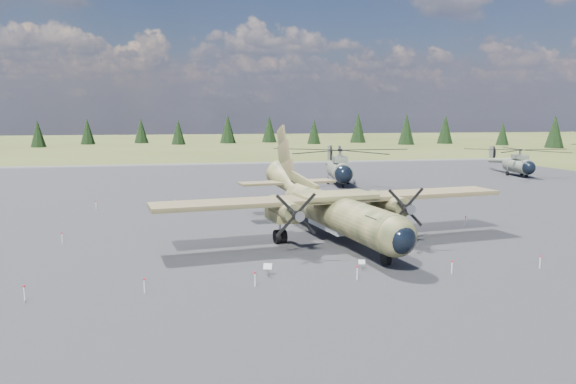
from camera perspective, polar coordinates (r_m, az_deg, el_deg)
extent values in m
plane|color=#5A642C|center=(45.43, -0.93, -4.30)|extent=(500.00, 500.00, 0.00)
cube|color=#57575C|center=(55.10, -2.92, -2.17)|extent=(120.00, 120.00, 0.04)
cylinder|color=#363E21|center=(42.44, 5.09, -2.17)|extent=(4.82, 17.35, 2.67)
sphere|color=#363E21|center=(34.95, 10.90, -4.44)|extent=(2.92, 2.92, 2.61)
sphere|color=black|center=(34.52, 11.33, -4.68)|extent=(2.15, 2.15, 1.92)
cube|color=black|center=(36.11, 9.72, -2.86)|extent=(2.08, 1.75, 0.52)
cone|color=#363E21|center=(52.63, 0.07, 0.89)|extent=(3.42, 6.83, 4.01)
cube|color=gray|center=(43.49, 4.56, -3.39)|extent=(2.52, 5.90, 0.48)
cube|color=#2D341B|center=(42.69, 4.85, -0.63)|extent=(27.81, 6.71, 0.33)
cube|color=#363E21|center=(42.66, 4.85, -0.35)|extent=(6.10, 4.13, 0.33)
cylinder|color=#363E21|center=(40.96, -0.48, -1.70)|extent=(2.04, 5.09, 1.43)
cube|color=#363E21|center=(41.78, -0.82, -2.37)|extent=(1.83, 3.39, 0.76)
cone|color=gray|center=(38.08, 1.02, -2.42)|extent=(0.83, 0.94, 0.72)
cylinder|color=black|center=(42.09, -0.81, -4.54)|extent=(0.96, 1.15, 1.05)
cylinder|color=#363E21|center=(44.43, 10.05, -1.07)|extent=(2.04, 5.09, 1.43)
cube|color=#363E21|center=(45.18, 9.56, -1.71)|extent=(1.83, 3.39, 0.76)
cone|color=gray|center=(41.79, 12.12, -1.68)|extent=(0.83, 0.94, 0.72)
cylinder|color=black|center=(45.47, 9.51, -3.72)|extent=(0.96, 1.15, 1.05)
cube|color=#363E21|center=(49.18, 1.46, 1.07)|extent=(1.18, 7.17, 1.60)
cube|color=#2D341B|center=(53.07, -0.10, 0.99)|extent=(9.34, 3.24, 0.21)
cylinder|color=gray|center=(36.13, 9.95, -5.60)|extent=(0.15, 0.15, 0.86)
cylinder|color=black|center=(36.30, 9.92, -6.66)|extent=(0.44, 0.93, 0.89)
cylinder|color=slate|center=(77.34, 5.24, 2.12)|extent=(3.73, 7.84, 2.61)
sphere|color=black|center=(73.64, 5.66, 1.79)|extent=(2.74, 2.74, 2.40)
sphere|color=slate|center=(81.04, 4.85, 2.38)|extent=(2.74, 2.74, 2.40)
cube|color=slate|center=(76.78, 5.30, 3.33)|extent=(2.27, 3.58, 0.78)
cylinder|color=gray|center=(76.72, 5.31, 3.92)|extent=(0.43, 0.43, 1.05)
cylinder|color=slate|center=(84.88, 4.49, 2.88)|extent=(2.23, 8.95, 1.50)
cube|color=slate|center=(88.66, 4.16, 3.93)|extent=(0.45, 1.48, 2.51)
cylinder|color=black|center=(88.70, 4.40, 3.93)|extent=(0.48, 2.70, 2.72)
cylinder|color=black|center=(74.42, 5.58, 0.72)|extent=(0.40, 0.75, 0.71)
cylinder|color=black|center=(78.54, 4.07, 1.11)|extent=(0.44, 0.87, 0.84)
cylinder|color=gray|center=(78.48, 4.08, 1.51)|extent=(0.17, 0.17, 1.52)
cylinder|color=black|center=(78.95, 6.11, 1.12)|extent=(0.44, 0.87, 0.84)
cylinder|color=gray|center=(78.89, 6.11, 1.51)|extent=(0.17, 0.17, 1.52)
cylinder|color=slate|center=(95.70, 22.35, 2.48)|extent=(3.07, 6.71, 2.25)
sphere|color=black|center=(92.84, 23.25, 2.27)|extent=(2.32, 2.32, 2.07)
sphere|color=slate|center=(98.59, 21.51, 2.67)|extent=(2.32, 2.32, 2.07)
cube|color=slate|center=(95.28, 22.49, 3.32)|extent=(1.89, 3.05, 0.67)
cylinder|color=gray|center=(95.23, 22.52, 3.73)|extent=(0.36, 0.36, 0.90)
cylinder|color=slate|center=(101.60, 20.69, 3.02)|extent=(1.75, 7.70, 1.29)
cube|color=slate|center=(104.57, 19.94, 3.79)|extent=(0.36, 1.27, 2.16)
cylinder|color=black|center=(104.70, 20.10, 3.79)|extent=(0.36, 2.32, 2.34)
cylinder|color=black|center=(93.43, 23.05, 1.53)|extent=(0.33, 0.64, 0.61)
cylinder|color=black|center=(96.24, 21.38, 1.78)|extent=(0.36, 0.75, 0.72)
cylinder|color=gray|center=(96.20, 21.39, 2.06)|extent=(0.14, 0.14, 1.30)
cylinder|color=black|center=(97.32, 22.67, 1.78)|extent=(0.36, 0.75, 0.72)
cylinder|color=gray|center=(97.28, 22.68, 2.05)|extent=(0.14, 0.14, 1.30)
cube|color=gray|center=(33.70, -2.09, -8.04)|extent=(0.12, 0.12, 0.63)
cube|color=silver|center=(33.57, -2.08, -7.56)|extent=(0.55, 0.37, 0.36)
cube|color=gray|center=(35.45, 7.47, -7.42)|extent=(0.08, 0.08, 0.50)
cube|color=silver|center=(35.35, 7.51, -7.06)|extent=(0.43, 0.24, 0.28)
cylinder|color=silver|center=(32.34, -25.20, -9.32)|extent=(0.07, 0.07, 0.80)
cylinder|color=red|center=(32.23, -25.24, -8.64)|extent=(0.12, 0.12, 0.10)
cylinder|color=silver|center=(31.49, -14.38, -9.27)|extent=(0.07, 0.07, 0.80)
cylinder|color=red|center=(31.38, -14.40, -8.57)|extent=(0.12, 0.12, 0.10)
cylinder|color=silver|center=(31.77, -3.38, -8.88)|extent=(0.07, 0.07, 0.80)
cylinder|color=red|center=(31.66, -3.38, -8.18)|extent=(0.12, 0.12, 0.10)
cylinder|color=silver|center=(33.16, 7.04, -8.21)|extent=(0.07, 0.07, 0.80)
cylinder|color=red|center=(33.05, 7.05, -7.54)|extent=(0.12, 0.12, 0.10)
cylinder|color=silver|center=(35.51, 16.31, -7.39)|extent=(0.07, 0.07, 0.80)
cylinder|color=red|center=(35.41, 16.34, -6.76)|extent=(0.12, 0.12, 0.10)
cylinder|color=silver|center=(38.67, 24.22, -6.53)|extent=(0.07, 0.07, 0.80)
cylinder|color=red|center=(38.57, 24.26, -5.96)|extent=(0.12, 0.12, 0.10)
cylinder|color=silver|center=(60.77, -18.92, -1.27)|extent=(0.07, 0.07, 0.80)
cylinder|color=red|center=(60.71, -18.94, -0.89)|extent=(0.12, 0.12, 0.10)
cylinder|color=silver|center=(60.30, -11.36, -1.06)|extent=(0.07, 0.07, 0.80)
cylinder|color=red|center=(60.24, -11.37, -0.69)|extent=(0.12, 0.12, 0.10)
cylinder|color=silver|center=(60.89, -3.81, -0.84)|extent=(0.07, 0.07, 0.80)
cylinder|color=red|center=(60.84, -3.82, -0.47)|extent=(0.12, 0.12, 0.10)
cylinder|color=silver|center=(62.51, 3.46, -0.62)|extent=(0.07, 0.07, 0.80)
cylinder|color=red|center=(62.46, 3.47, -0.25)|extent=(0.12, 0.12, 0.10)
cylinder|color=silver|center=(65.08, 10.27, -0.39)|extent=(0.07, 0.07, 0.80)
cylinder|color=red|center=(65.03, 10.28, -0.05)|extent=(0.12, 0.12, 0.10)
cylinder|color=silver|center=(45.26, -21.96, -4.40)|extent=(0.07, 0.07, 0.80)
cylinder|color=red|center=(45.18, -21.98, -3.90)|extent=(0.12, 0.12, 0.10)
cylinder|color=silver|center=(51.08, 17.58, -2.86)|extent=(0.07, 0.07, 0.80)
cylinder|color=red|center=(51.01, 17.60, -2.42)|extent=(0.12, 0.12, 0.10)
cone|color=black|center=(185.69, 25.48, 5.60)|extent=(5.51, 5.51, 9.85)
cone|color=black|center=(196.59, 20.97, 5.58)|extent=(4.21, 4.21, 7.51)
cone|color=black|center=(201.29, 15.68, 6.19)|extent=(5.59, 5.59, 9.98)
cone|color=black|center=(191.42, 11.94, 6.29)|extent=(5.75, 5.75, 10.26)
cone|color=black|center=(202.87, 7.14, 6.50)|extent=(5.87, 5.87, 10.48)
cone|color=black|center=(191.87, 2.66, 6.17)|extent=(4.69, 4.69, 8.37)
cone|color=black|center=(203.69, -1.93, 6.43)|extent=(5.34, 5.34, 9.54)
cone|color=black|center=(198.04, -6.14, 6.41)|extent=(5.57, 5.57, 9.95)
cone|color=black|center=(191.37, -11.09, 6.03)|extent=(4.70, 4.70, 8.39)
cone|color=black|center=(204.34, -14.70, 6.06)|extent=(4.85, 4.85, 8.67)
cone|color=black|center=(200.19, -19.71, 5.82)|extent=(4.80, 4.80, 8.56)
cone|color=black|center=(187.28, -24.07, 5.45)|extent=(4.64, 4.64, 8.28)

